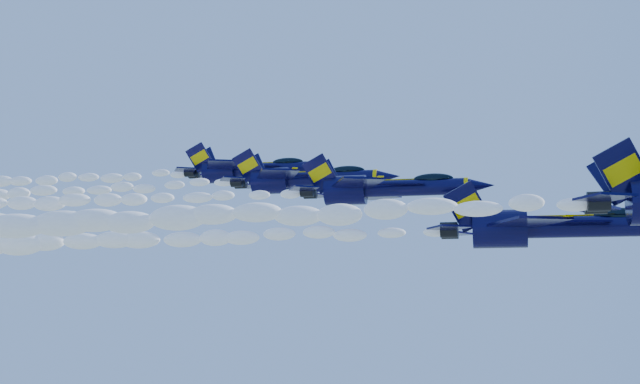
% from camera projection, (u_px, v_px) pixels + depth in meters
% --- Properties ---
extents(smoke_trail_jet_lead, '(64.87, 2.65, 2.38)m').
position_uv_depth(smoke_trail_jet_lead, '(107.00, 220.00, 56.49)').
color(smoke_trail_jet_lead, white).
extents(jet_second, '(18.74, 15.37, 6.96)m').
position_uv_depth(jet_second, '(551.00, 226.00, 59.39)').
color(jet_second, black).
extents(smoke_trail_jet_second, '(64.87, 2.54, 2.28)m').
position_uv_depth(smoke_trail_jet_second, '(57.00, 242.00, 67.90)').
color(smoke_trail_jet_second, white).
extents(jet_third, '(16.21, 13.29, 6.02)m').
position_uv_depth(jet_third, '(383.00, 188.00, 67.45)').
color(jet_third, black).
extents(jet_fourth, '(17.25, 14.15, 6.41)m').
position_uv_depth(jet_fourth, '(304.00, 179.00, 81.05)').
color(jet_fourth, black).
extents(jet_fifth, '(17.66, 14.49, 6.56)m').
position_uv_depth(jet_fifth, '(249.00, 169.00, 92.77)').
color(jet_fifth, black).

